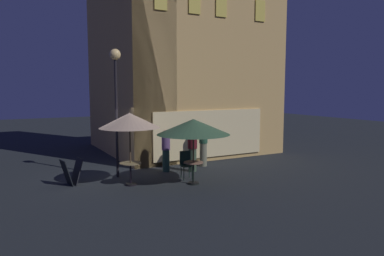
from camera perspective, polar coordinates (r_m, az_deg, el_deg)
ground_plane at (r=13.55m, az=-11.81°, el=-7.74°), size 60.00×60.00×0.00m
cafe_building at (r=17.54m, az=-4.15°, el=10.15°), size 7.94×7.73×8.89m
street_lamp_near_corner at (r=13.25m, az=-12.06°, el=7.34°), size 0.40×0.40×4.67m
menu_sandwich_board at (r=12.86m, az=-18.65°, el=-6.63°), size 0.72×0.65×0.87m
cafe_table_0 at (r=12.32m, az=-9.78°, el=-6.43°), size 0.73×0.73×0.77m
cafe_table_1 at (r=12.28m, az=0.21°, el=-6.51°), size 0.67×0.67×0.77m
patio_umbrella_0 at (r=12.07m, az=-9.92°, el=1.15°), size 2.03×2.03×2.45m
patio_umbrella_1 at (r=12.05m, az=0.22°, el=0.18°), size 2.49×2.49×2.24m
cafe_chair_0 at (r=13.00m, az=-1.00°, el=-5.48°), size 0.45×0.45×1.01m
patron_standing_0 at (r=14.08m, az=-4.18°, el=-3.58°), size 0.33×0.33×1.67m
patron_standing_1 at (r=15.04m, az=1.82°, el=-2.76°), size 0.35×0.35×1.77m
patron_standing_2 at (r=14.09m, az=0.07°, el=-3.50°), size 0.37×0.37×1.71m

